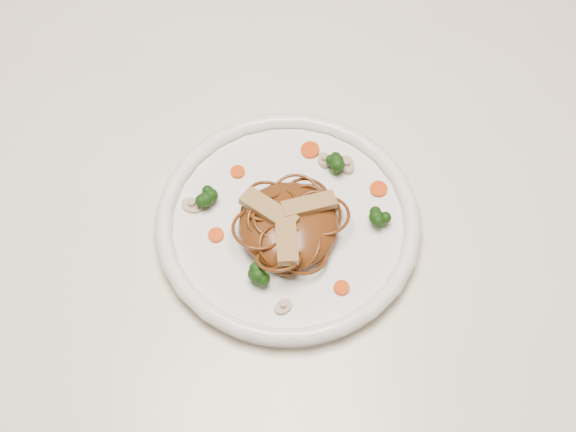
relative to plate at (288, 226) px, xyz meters
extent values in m
plane|color=brown|center=(-0.04, 0.03, -0.76)|extent=(4.00, 4.00, 0.00)
cube|color=#EDE0C9|center=(-0.04, 0.03, -0.03)|extent=(1.20, 0.80, 0.04)
cylinder|color=brown|center=(0.50, 0.37, -0.40)|extent=(0.06, 0.06, 0.71)
cylinder|color=white|center=(0.00, 0.00, 0.00)|extent=(0.40, 0.40, 0.02)
ellipsoid|color=#5A2B11|center=(0.00, -0.01, 0.02)|extent=(0.13, 0.13, 0.04)
cube|color=tan|center=(0.02, 0.00, 0.04)|extent=(0.06, 0.03, 0.01)
cube|color=tan|center=(-0.02, 0.00, 0.05)|extent=(0.06, 0.06, 0.01)
cube|color=tan|center=(-0.01, -0.04, 0.05)|extent=(0.03, 0.07, 0.01)
cylinder|color=#F04608|center=(0.04, 0.09, 0.01)|extent=(0.03, 0.03, 0.00)
cylinder|color=#F04608|center=(-0.08, -0.01, 0.01)|extent=(0.02, 0.02, 0.00)
cylinder|color=#F04608|center=(0.11, 0.03, 0.01)|extent=(0.03, 0.03, 0.00)
cylinder|color=#F04608|center=(-0.05, 0.08, 0.01)|extent=(0.02, 0.02, 0.00)
cylinder|color=#F04608|center=(0.05, -0.09, 0.01)|extent=(0.02, 0.02, 0.00)
cylinder|color=beige|center=(-0.02, -0.11, 0.01)|extent=(0.03, 0.03, 0.01)
cylinder|color=beige|center=(0.08, 0.07, 0.01)|extent=(0.03, 0.03, 0.01)
cylinder|color=beige|center=(-0.11, 0.04, 0.01)|extent=(0.03, 0.03, 0.01)
cylinder|color=beige|center=(0.06, 0.08, 0.01)|extent=(0.02, 0.02, 0.01)
camera|label=1|loc=(-0.07, -0.46, 0.82)|focal=50.70mm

